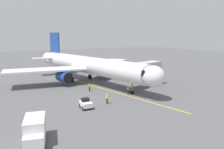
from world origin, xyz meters
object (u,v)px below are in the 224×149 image
at_px(ground_crew_loader, 107,98).
at_px(safety_cone_wing_port, 87,96).
at_px(ground_crew_wing_walker, 89,87).
at_px(safety_cone_nose_left, 178,83).
at_px(airplane, 88,65).
at_px(ground_crew_marshaller, 128,90).
at_px(tug_portside, 86,104).
at_px(safety_cone_nose_right, 189,88).
at_px(jet_bridge, 141,70).
at_px(box_truck_near_nose, 35,131).

distance_m(ground_crew_loader, safety_cone_wing_port, 4.99).
distance_m(ground_crew_wing_walker, ground_crew_loader, 8.45).
xyz_separation_m(ground_crew_wing_walker, safety_cone_wing_port, (2.02, 3.68, -0.61)).
bearing_deg(ground_crew_wing_walker, safety_cone_nose_left, 167.22).
height_order(airplane, ground_crew_marshaller, airplane).
bearing_deg(ground_crew_loader, tug_portside, 4.21).
relative_size(ground_crew_wing_walker, safety_cone_nose_right, 3.11).
relative_size(airplane, jet_bridge, 3.48).
bearing_deg(tug_portside, ground_crew_loader, -175.79).
bearing_deg(ground_crew_loader, safety_cone_nose_left, -168.55).
bearing_deg(safety_cone_nose_left, airplane, -35.90).
bearing_deg(ground_crew_loader, airplane, -102.35).
bearing_deg(tug_portside, box_truck_near_nose, 40.56).
bearing_deg(airplane, ground_crew_loader, 77.65).
distance_m(ground_crew_loader, safety_cone_nose_left, 20.35).
relative_size(ground_crew_loader, tug_portside, 0.71).
bearing_deg(safety_cone_nose_right, safety_cone_wing_port, -13.84).
height_order(tug_portside, safety_cone_nose_right, tug_portside).
bearing_deg(safety_cone_nose_right, ground_crew_loader, -0.70).
height_order(tug_portside, safety_cone_wing_port, tug_portside).
bearing_deg(safety_cone_nose_right, ground_crew_wing_walker, -25.48).
xyz_separation_m(airplane, ground_crew_marshaller, (-2.57, 12.99, -3.12)).
height_order(ground_crew_loader, box_truck_near_nose, box_truck_near_nose).
xyz_separation_m(tug_portside, safety_cone_nose_right, (-22.55, -0.05, -0.43)).
relative_size(ground_crew_marshaller, safety_cone_nose_right, 3.11).
bearing_deg(box_truck_near_nose, safety_cone_wing_port, -131.50).
distance_m(jet_bridge, safety_cone_wing_port, 13.25).
height_order(ground_crew_marshaller, box_truck_near_nose, box_truck_near_nose).
height_order(ground_crew_marshaller, safety_cone_wing_port, ground_crew_marshaller).
relative_size(airplane, tug_portside, 16.51).
bearing_deg(airplane, safety_cone_nose_left, 144.10).
height_order(safety_cone_nose_left, safety_cone_nose_right, same).
distance_m(jet_bridge, box_truck_near_nose, 27.51).
xyz_separation_m(tug_portside, safety_cone_wing_port, (-2.36, -5.02, -0.43)).
distance_m(airplane, safety_cone_wing_port, 12.79).
relative_size(jet_bridge, safety_cone_wing_port, 20.89).
height_order(airplane, ground_crew_wing_walker, airplane).
height_order(jet_bridge, safety_cone_nose_left, jet_bridge).
bearing_deg(ground_crew_wing_walker, ground_crew_loader, 85.91).
height_order(ground_crew_wing_walker, ground_crew_loader, same).
height_order(airplane, jet_bridge, airplane).
distance_m(box_truck_near_nose, tug_portside, 11.35).
height_order(airplane, safety_cone_wing_port, airplane).
distance_m(ground_crew_marshaller, box_truck_near_nose, 21.28).
relative_size(box_truck_near_nose, tug_portside, 2.04).
relative_size(ground_crew_marshaller, box_truck_near_nose, 0.35).
distance_m(box_truck_near_nose, safety_cone_nose_right, 32.04).
distance_m(airplane, ground_crew_wing_walker, 8.64).
xyz_separation_m(safety_cone_nose_right, safety_cone_wing_port, (20.19, -4.97, 0.00)).
bearing_deg(safety_cone_wing_port, airplane, -113.66).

